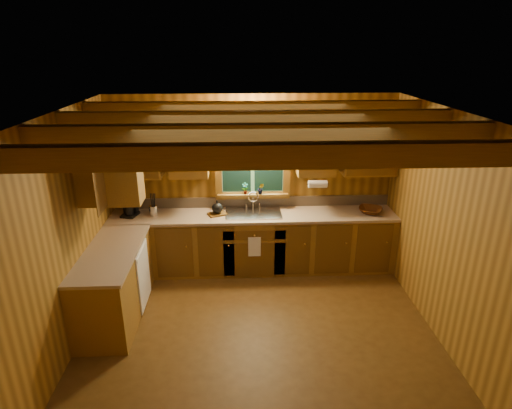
{
  "coord_description": "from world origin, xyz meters",
  "views": [
    {
      "loc": [
        -0.23,
        -4.14,
        3.24
      ],
      "look_at": [
        0.0,
        0.8,
        1.35
      ],
      "focal_mm": 29.45,
      "sensor_mm": 36.0,
      "label": 1
    }
  ],
  "objects_px": {
    "coffee_maker": "(129,204)",
    "wicker_basket": "(370,210)",
    "cutting_board": "(217,214)",
    "sink": "(253,216)"
  },
  "relations": [
    {
      "from": "coffee_maker",
      "to": "wicker_basket",
      "type": "relative_size",
      "value": 1.04
    },
    {
      "from": "coffee_maker",
      "to": "cutting_board",
      "type": "xyz_separation_m",
      "value": [
        1.27,
        -0.05,
        -0.16
      ]
    },
    {
      "from": "coffee_maker",
      "to": "wicker_basket",
      "type": "distance_m",
      "value": 3.54
    },
    {
      "from": "sink",
      "to": "cutting_board",
      "type": "bearing_deg",
      "value": -177.95
    },
    {
      "from": "cutting_board",
      "to": "sink",
      "type": "bearing_deg",
      "value": -20.32
    },
    {
      "from": "cutting_board",
      "to": "wicker_basket",
      "type": "height_order",
      "value": "wicker_basket"
    },
    {
      "from": "cutting_board",
      "to": "coffee_maker",
      "type": "bearing_deg",
      "value": 155.18
    },
    {
      "from": "wicker_basket",
      "to": "cutting_board",
      "type": "bearing_deg",
      "value": 179.06
    },
    {
      "from": "cutting_board",
      "to": "wicker_basket",
      "type": "bearing_deg",
      "value": -23.32
    },
    {
      "from": "sink",
      "to": "coffee_maker",
      "type": "bearing_deg",
      "value": 178.88
    }
  ]
}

